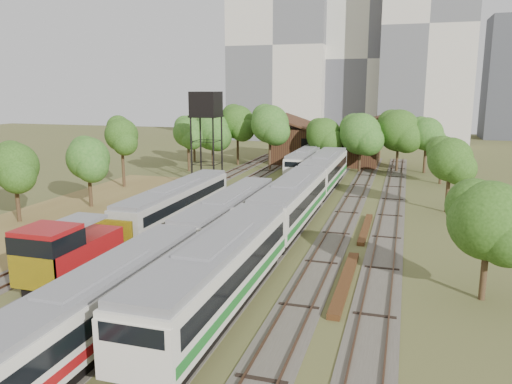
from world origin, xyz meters
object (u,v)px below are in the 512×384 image
(railcar_red_set, at_px, (181,249))
(shunter_locomotive, at_px, (68,253))
(water_tower, at_px, (206,107))
(railcar_green_set, at_px, (292,203))

(railcar_red_set, xyz_separation_m, shunter_locomotive, (-6.00, -2.99, 0.12))
(water_tower, bearing_deg, shunter_locomotive, -82.93)
(shunter_locomotive, bearing_deg, railcar_green_set, 58.71)
(water_tower, bearing_deg, railcar_red_set, -70.84)
(railcar_red_set, distance_m, railcar_green_set, 14.05)
(railcar_green_set, distance_m, water_tower, 21.78)
(shunter_locomotive, xyz_separation_m, water_tower, (-3.90, 31.49, 7.58))
(railcar_green_set, bearing_deg, water_tower, 132.76)
(railcar_green_set, bearing_deg, railcar_red_set, -106.54)
(railcar_red_set, bearing_deg, shunter_locomotive, -153.55)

